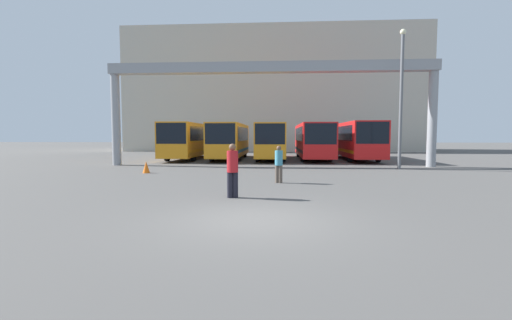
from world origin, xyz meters
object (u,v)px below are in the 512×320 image
Objects in this scene: bus_slot_4 at (356,139)px; pedestrian_mid_left at (279,163)px; pedestrian_mid_right at (233,169)px; bus_slot_3 at (313,139)px; bus_slot_1 at (230,139)px; traffic_cone at (146,167)px; bus_slot_0 at (189,139)px; bus_slot_2 at (271,139)px; lamp_post at (401,94)px.

pedestrian_mid_left is at bearing -113.68° from bus_slot_4.
bus_slot_4 reaches higher than pedestrian_mid_right.
bus_slot_4 reaches higher than bus_slot_3.
bus_slot_1 is 6.23× the size of pedestrian_mid_left.
bus_slot_4 is at bearing 39.87° from traffic_cone.
traffic_cone is at bearing -87.07° from bus_slot_0.
bus_slot_2 is at bearing 74.50° from pedestrian_mid_right.
pedestrian_mid_right is 2.77× the size of traffic_cone.
bus_slot_1 is at bearing -1.65° from bus_slot_0.
lamp_post is (4.47, -9.16, 2.86)m from bus_slot_3.
bus_slot_3 is 3.73m from bus_slot_4.
lamp_post is (11.89, -8.49, 2.86)m from bus_slot_1.
lamp_post is at bearing 59.69° from pedestrian_mid_left.
pedestrian_mid_left is (8.04, -15.32, -0.94)m from bus_slot_0.
bus_slot_3 is at bearing 2.85° from bus_slot_0.
bus_slot_1 is at bearing -174.90° from bus_slot_3.
bus_slot_3 is at bearing 97.07° from pedestrian_mid_left.
bus_slot_1 is at bearing 123.95° from pedestrian_mid_left.
bus_slot_2 is at bearing -1.16° from bus_slot_1.
bus_slot_3 is at bearing 64.02° from pedestrian_mid_right.
lamp_post is at bearing 36.25° from pedestrian_mid_right.
bus_slot_4 is (7.41, 0.32, 0.07)m from bus_slot_2.
lamp_post is at bearing -63.95° from bus_slot_3.
bus_slot_0 is 17.33m from pedestrian_mid_left.
bus_slot_4 is 9.21m from lamp_post.
traffic_cone is at bearing -140.13° from bus_slot_4.
bus_slot_3 is 6.37× the size of pedestrian_mid_right.
pedestrian_mid_right is 0.21× the size of lamp_post.
bus_slot_3 is at bearing 49.46° from traffic_cone.
bus_slot_3 is 16.19m from pedestrian_mid_left.
bus_slot_2 is at bearing -168.77° from bus_slot_3.
pedestrian_mid_right is at bearing -92.84° from bus_slot_2.
bus_slot_2 is at bearing -177.54° from bus_slot_4.
traffic_cone is (-14.22, -11.88, -1.52)m from bus_slot_4.
pedestrian_mid_right reaches higher than traffic_cone.
bus_slot_2 is at bearing -1.40° from bus_slot_0.
bus_slot_4 is (3.71, -0.42, 0.06)m from bus_slot_3.
traffic_cone is 0.08× the size of lamp_post.
traffic_cone is (-6.81, -11.56, -1.46)m from bus_slot_2.
bus_slot_4 is 20.95m from pedestrian_mid_right.
bus_slot_4 is at bearing 0.53° from bus_slot_0.
bus_slot_0 reaches higher than pedestrian_mid_right.
lamp_post reaches higher than traffic_cone.
bus_slot_1 is 1.01× the size of bus_slot_2.
pedestrian_mid_left is 10.79m from lamp_post.
bus_slot_1 is 0.95× the size of bus_slot_4.
bus_slot_2 reaches higher than traffic_cone.
bus_slot_0 is 5.76× the size of pedestrian_mid_right.
pedestrian_mid_left is (-3.07, -15.87, -0.92)m from bus_slot_3.
pedestrian_mid_right reaches higher than pedestrian_mid_left.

